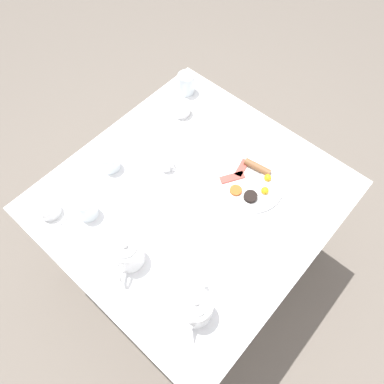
# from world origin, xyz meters

# --- Properties ---
(ground_plane) EXTENTS (8.00, 8.00, 0.00)m
(ground_plane) POSITION_xyz_m (0.00, 0.00, 0.00)
(ground_plane) COLOR #70665B
(table) EXTENTS (0.98, 1.03, 0.71)m
(table) POSITION_xyz_m (0.00, 0.00, 0.64)
(table) COLOR white
(table) RESTS_ON ground_plane
(breakfast_plate) EXTENTS (0.27, 0.27, 0.04)m
(breakfast_plate) POSITION_xyz_m (0.14, 0.19, 0.71)
(breakfast_plate) COLOR white
(breakfast_plate) RESTS_ON table
(teapot_near) EXTENTS (0.12, 0.17, 0.13)m
(teapot_near) POSITION_xyz_m (0.01, -0.34, 0.76)
(teapot_near) COLOR white
(teapot_near) RESTS_ON table
(teapot_far) EXTENTS (0.10, 0.18, 0.13)m
(teapot_far) POSITION_xyz_m (0.30, -0.32, 0.76)
(teapot_far) COLOR white
(teapot_far) RESTS_ON table
(teacup_with_saucer_left) EXTENTS (0.13, 0.13, 0.06)m
(teacup_with_saucer_left) POSITION_xyz_m (-0.34, -0.41, 0.73)
(teacup_with_saucer_left) COLOR white
(teacup_with_saucer_left) RESTS_ON table
(teacup_with_saucer_right) EXTENTS (0.13, 0.13, 0.06)m
(teacup_with_saucer_right) POSITION_xyz_m (-0.31, 0.28, 0.73)
(teacup_with_saucer_right) COLOR white
(teacup_with_saucer_right) RESTS_ON table
(water_glass_tall) EXTENTS (0.08, 0.08, 0.10)m
(water_glass_tall) POSITION_xyz_m (-0.23, -0.32, 0.75)
(water_glass_tall) COLOR white
(water_glass_tall) RESTS_ON table
(water_glass_short) EXTENTS (0.08, 0.08, 0.08)m
(water_glass_short) POSITION_xyz_m (-0.33, -0.12, 0.75)
(water_glass_short) COLOR white
(water_glass_short) RESTS_ON table
(wine_glass_spare) EXTENTS (0.08, 0.08, 0.10)m
(wine_glass_spare) POSITION_xyz_m (-0.39, 0.39, 0.75)
(wine_glass_spare) COLOR white
(wine_glass_spare) RESTS_ON table
(creamer_jug) EXTENTS (0.08, 0.06, 0.06)m
(creamer_jug) POSITION_xyz_m (-0.16, 0.03, 0.73)
(creamer_jug) COLOR white
(creamer_jug) RESTS_ON table
(fork_by_plate) EXTENTS (0.19, 0.04, 0.00)m
(fork_by_plate) POSITION_xyz_m (0.20, -0.11, 0.71)
(fork_by_plate) COLOR silver
(fork_by_plate) RESTS_ON table
(knife_by_plate) EXTENTS (0.21, 0.04, 0.00)m
(knife_by_plate) POSITION_xyz_m (-0.16, -0.15, 0.71)
(knife_by_plate) COLOR silver
(knife_by_plate) RESTS_ON table
(spoon_for_tea) EXTENTS (0.15, 0.08, 0.00)m
(spoon_for_tea) POSITION_xyz_m (-0.12, 0.25, 0.71)
(spoon_for_tea) COLOR silver
(spoon_for_tea) RESTS_ON table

